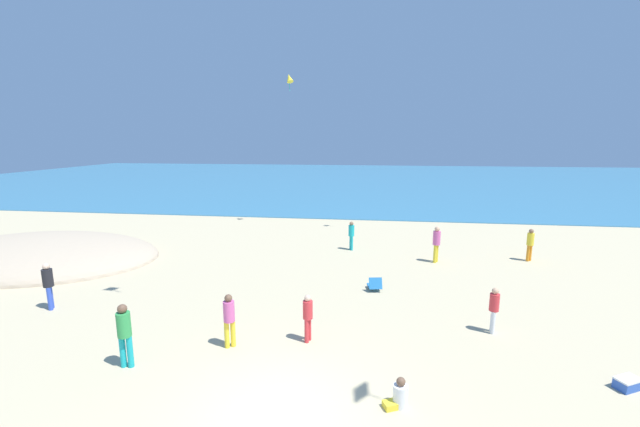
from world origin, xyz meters
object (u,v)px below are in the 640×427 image
(person_0, at_px, (494,307))
(person_1, at_px, (399,396))
(person_4, at_px, (124,331))
(person_2, at_px, (351,234))
(person_3, at_px, (229,317))
(person_6, at_px, (308,315))
(cooler_box, at_px, (627,383))
(person_8, at_px, (48,283))
(kite_yellow, at_px, (289,78))
(beach_chair_far_right, at_px, (375,285))
(person_7, at_px, (530,243))
(person_5, at_px, (436,242))

(person_0, height_order, person_1, person_0)
(person_4, bearing_deg, person_2, 151.45)
(person_3, height_order, person_6, person_3)
(cooler_box, relative_size, person_8, 0.40)
(kite_yellow, bearing_deg, person_0, -56.79)
(person_3, bearing_deg, person_1, 34.24)
(person_8, bearing_deg, person_4, 116.73)
(beach_chair_far_right, relative_size, person_1, 1.08)
(person_0, bearing_deg, person_3, -156.07)
(person_7, bearing_deg, person_5, 64.40)
(person_2, xyz_separation_m, kite_yellow, (-4.40, 5.44, 8.80))
(person_1, bearing_deg, cooler_box, 169.76)
(person_1, distance_m, person_5, 11.20)
(person_2, distance_m, person_7, 8.75)
(person_6, xyz_separation_m, person_7, (9.43, 9.14, 0.09))
(person_8, bearing_deg, person_1, 131.23)
(person_1, xyz_separation_m, person_8, (-11.78, 3.61, 0.71))
(cooler_box, relative_size, person_1, 0.96)
(person_5, distance_m, person_7, 4.62)
(person_8, bearing_deg, person_5, 175.50)
(beach_chair_far_right, distance_m, person_0, 4.71)
(person_6, bearing_deg, person_4, -138.89)
(beach_chair_far_right, height_order, person_8, person_8)
(person_5, bearing_deg, person_4, -101.65)
(cooler_box, bearing_deg, person_2, 122.91)
(person_7, distance_m, person_8, 20.41)
(cooler_box, bearing_deg, person_1, -165.88)
(person_1, xyz_separation_m, person_6, (-2.48, 2.59, 0.58))
(person_0, height_order, person_7, person_7)
(person_5, bearing_deg, person_8, -122.07)
(cooler_box, xyz_separation_m, person_8, (-17.24, 2.24, 0.83))
(cooler_box, distance_m, person_5, 10.05)
(cooler_box, height_order, person_0, person_0)
(person_4, distance_m, person_8, 5.66)
(person_3, relative_size, kite_yellow, 1.41)
(cooler_box, bearing_deg, person_8, 172.60)
(person_0, xyz_separation_m, person_8, (-14.85, -0.26, 0.13))
(cooler_box, bearing_deg, person_7, 81.81)
(person_4, bearing_deg, kite_yellow, 172.43)
(person_5, bearing_deg, person_1, -71.72)
(person_2, bearing_deg, person_7, -26.81)
(person_2, bearing_deg, person_1, -103.51)
(person_3, distance_m, person_6, 2.24)
(person_5, relative_size, person_8, 1.05)
(person_0, distance_m, person_3, 7.93)
(person_6, bearing_deg, person_8, -168.63)
(beach_chair_far_right, bearing_deg, person_3, 130.02)
(person_0, distance_m, person_1, 4.97)
(person_2, bearing_deg, beach_chair_far_right, -99.13)
(person_3, xyz_separation_m, person_7, (11.59, 9.75, 0.00))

